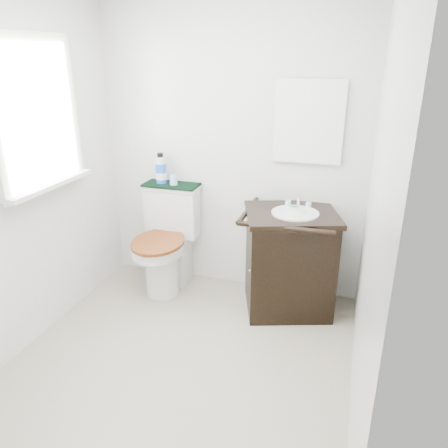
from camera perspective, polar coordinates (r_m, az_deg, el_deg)
The scene contains 14 objects.
floor at distance 3.07m, azimuth -5.80°, elevation -17.57°, with size 2.40×2.40×0.00m, color #A69D86.
wall_back at distance 3.60m, azimuth 0.94°, elevation 9.67°, with size 2.40×2.40×0.00m, color silver.
wall_front at distance 1.57m, azimuth -24.72°, elevation -8.19°, with size 2.40×2.40×0.00m, color silver.
wall_left at distance 3.11m, azimuth -25.82°, elevation 5.69°, with size 2.40×2.40×0.00m, color silver.
wall_right at distance 2.31m, azimuth 19.10°, elevation 1.82°, with size 2.40×2.40×0.00m, color silver.
window at distance 3.21m, azimuth -23.43°, elevation 12.91°, with size 0.02×0.70×0.90m, color white.
mirror at distance 3.42m, azimuth 11.01°, elevation 12.92°, with size 0.50×0.02×0.60m, color silver.
toilet at distance 3.81m, azimuth -7.35°, elevation -2.77°, with size 0.48×0.67×0.88m.
vanity at distance 3.46m, azimuth 8.50°, elevation -4.53°, with size 0.82×0.76×0.92m.
trash_bin at distance 3.77m, azimuth 7.03°, elevation -6.88°, with size 0.24×0.21×0.30m.
towel at distance 3.74m, azimuth -6.92°, elevation 5.10°, with size 0.47×0.22×0.02m, color black.
mouthwash_bottle at distance 3.75m, azimuth -8.25°, elevation 7.08°, with size 0.09×0.09×0.26m.
cup at distance 3.70m, azimuth -6.60°, elevation 5.76°, with size 0.07×0.07×0.08m, color #93BBF1.
soap_bar at distance 3.39m, azimuth 9.14°, elevation 2.21°, with size 0.07×0.05×0.02m, color #166C66.
Camera 1 is at (0.99, -2.19, 1.92)m, focal length 35.00 mm.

